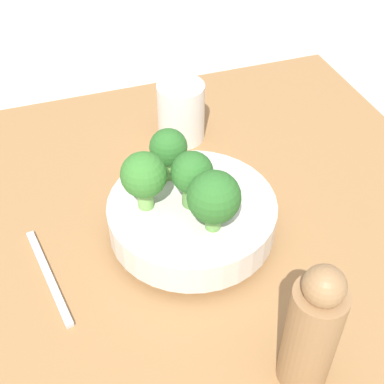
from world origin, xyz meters
TOP-DOWN VIEW (x-y plane):
  - ground_plane at (0.00, 0.00)m, footprint 6.00×6.00m
  - table at (0.00, 0.00)m, footprint 0.87×0.88m
  - bowl at (-0.03, 0.02)m, footprint 0.23×0.23m
  - broccoli_floret_center at (-0.03, 0.02)m, footprint 0.05×0.05m
  - broccoli_floret_front at (-0.04, -0.04)m, footprint 0.06×0.06m
  - broccoli_floret_left at (-0.09, 0.01)m, footprint 0.05×0.05m
  - broccoli_floret_right at (0.02, 0.03)m, footprint 0.07×0.07m
  - cup at (-0.25, 0.08)m, footprint 0.08×0.08m
  - pepper_mill at (0.21, 0.07)m, footprint 0.06×0.06m
  - fork at (-0.02, -0.18)m, footprint 0.17×0.04m

SIDE VIEW (x-z plane):
  - ground_plane at x=0.00m, z-range 0.00..0.00m
  - table at x=0.00m, z-range 0.00..0.05m
  - fork at x=-0.02m, z-range 0.05..0.05m
  - bowl at x=-0.03m, z-range 0.05..0.11m
  - cup at x=-0.25m, z-range 0.05..0.15m
  - pepper_mill at x=0.21m, z-range 0.04..0.22m
  - broccoli_floret_left at x=-0.09m, z-range 0.12..0.19m
  - broccoli_floret_center at x=-0.03m, z-range 0.12..0.20m
  - broccoli_floret_right at x=0.02m, z-range 0.12..0.20m
  - broccoli_floret_front at x=-0.04m, z-range 0.12..0.20m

